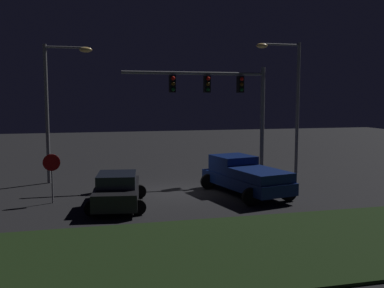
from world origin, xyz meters
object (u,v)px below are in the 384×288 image
object	(u,v)px
traffic_signal_gantry	(223,95)
stop_sign	(52,169)
car_sedan	(117,190)
street_lamp_left	(57,96)
pickup_truck	(244,174)
street_lamp_right	(289,92)

from	to	relation	value
traffic_signal_gantry	stop_sign	bearing A→B (deg)	-158.37
car_sedan	street_lamp_left	distance (m)	8.03
pickup_truck	street_lamp_right	world-z (taller)	street_lamp_right
street_lamp_right	traffic_signal_gantry	bearing A→B (deg)	-171.25
street_lamp_left	stop_sign	size ratio (longest dim) A/B	3.42
street_lamp_right	car_sedan	bearing A→B (deg)	-152.27
pickup_truck	street_lamp_right	distance (m)	7.78
pickup_truck	traffic_signal_gantry	xyz separation A→B (m)	(0.19, 4.01, 3.90)
pickup_truck	stop_sign	distance (m)	9.05
traffic_signal_gantry	street_lamp_right	distance (m)	4.51
traffic_signal_gantry	street_lamp_right	bearing A→B (deg)	8.75
car_sedan	stop_sign	bearing A→B (deg)	71.71
pickup_truck	stop_sign	bearing A→B (deg)	75.17
car_sedan	stop_sign	size ratio (longest dim) A/B	2.07
pickup_truck	traffic_signal_gantry	distance (m)	5.60
stop_sign	pickup_truck	bearing A→B (deg)	-2.25
pickup_truck	stop_sign	size ratio (longest dim) A/B	2.56
pickup_truck	stop_sign	xyz separation A→B (m)	(-9.03, 0.36, 0.56)
pickup_truck	car_sedan	size ratio (longest dim) A/B	1.24
traffic_signal_gantry	street_lamp_left	xyz separation A→B (m)	(-9.19, 1.29, -0.05)
car_sedan	street_lamp_left	world-z (taller)	street_lamp_left
traffic_signal_gantry	street_lamp_left	bearing A→B (deg)	172.04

